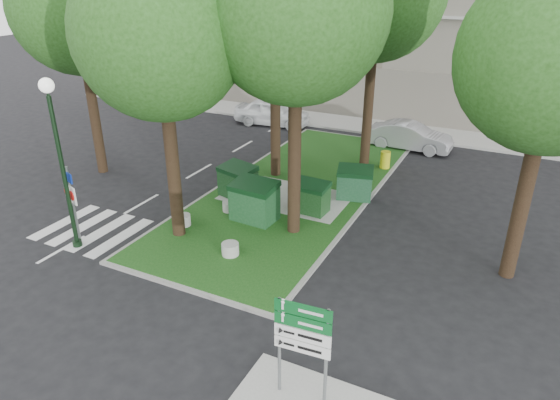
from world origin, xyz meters
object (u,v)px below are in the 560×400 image
Objects in this scene: traffic_sign_pole at (71,195)px; car_white at (272,112)px; tree_median_mid at (278,13)px; bollard_left at (183,220)px; dumpster_b at (254,201)px; car_silver at (410,136)px; dumpster_c at (311,197)px; dumpster_a at (238,181)px; tree_median_near_left at (162,16)px; dumpster_d at (355,183)px; street_lamp at (58,146)px; bollard_right at (230,249)px; bollard_mid at (230,206)px; litter_bin at (385,160)px; directional_sign at (303,337)px.

traffic_sign_pole reaches higher than car_white.
tree_median_mid reaches higher than bollard_left.
dumpster_b is 0.40× the size of car_silver.
tree_median_mid is 7.31× the size of dumpster_c.
dumpster_a is 1.24× the size of dumpster_c.
tree_median_near_left is at bearing -57.06° from bollard_left.
dumpster_b is at bearing 60.69° from traffic_sign_pole.
street_lamp is (-7.20, -7.75, 2.81)m from dumpster_d.
car_white is (-3.54, 13.78, -6.54)m from tree_median_near_left.
street_lamp is 1.33× the size of car_silver.
dumpster_b is at bearing 101.59° from bollard_right.
bollard_left reaches higher than bollard_mid.
bollard_right is (2.13, -4.08, -0.46)m from dumpster_a.
tree_median_mid is 5.89× the size of dumpster_a.
car_silver is at bearing 85.12° from litter_bin.
dumpster_d is 2.04× the size of litter_bin.
directional_sign reaches higher than bollard_left.
tree_median_mid is 9.86m from street_lamp.
tree_median_near_left is 7.47m from dumpster_a.
car_white is at bearing 92.70° from street_lamp.
car_silver reaches higher than litter_bin.
dumpster_c is 9.21m from directional_sign.
tree_median_near_left is 2.32× the size of car_white.
car_white reaches higher than bollard_mid.
dumpster_a is at bearing -165.46° from car_white.
directional_sign is at bearing -37.12° from bollard_left.
dumpster_d is 10.94m from street_lamp.
litter_bin is (4.11, 2.93, -6.46)m from tree_median_mid.
bollard_right is (0.53, -2.58, -0.53)m from dumpster_b.
bollard_left is 0.13× the size of car_silver.
directional_sign is (9.69, -2.95, -0.04)m from traffic_sign_pole.
tree_median_near_left is at bearing -142.93° from dumpster_d.
dumpster_b reaches higher than car_silver.
litter_bin is at bearing 35.48° from tree_median_mid.
dumpster_a is 10.82m from car_white.
street_lamp is at bearing -110.81° from tree_median_mid.
bollard_right is 3.26m from bollard_mid.
dumpster_d is at bearing 56.37° from dumpster_b.
street_lamp reaches higher than dumpster_c.
dumpster_c is 4.25m from bollard_right.
dumpster_b is 3.21× the size of bollard_mid.
litter_bin is (1.27, 5.81, -0.19)m from dumpster_c.
dumpster_d is 0.38× the size of car_silver.
car_white is at bearing 103.56° from bollard_left.
dumpster_c is 12.27m from car_white.
street_lamp is (-6.13, -5.77, 2.86)m from dumpster_c.
car_silver is (4.41, 6.44, -6.28)m from tree_median_mid.
dumpster_d is 0.29× the size of street_lamp.
dumpster_d is at bearing -141.16° from car_white.
bollard_left is (-4.76, -5.07, -0.43)m from dumpster_d.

